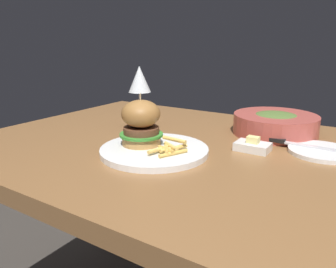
# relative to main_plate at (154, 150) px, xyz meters

# --- Properties ---
(dining_table) EXTENTS (1.23, 0.82, 0.74)m
(dining_table) POSITION_rel_main_plate_xyz_m (0.08, 0.10, -0.10)
(dining_table) COLOR brown
(dining_table) RESTS_ON ground
(main_plate) EXTENTS (0.26, 0.26, 0.01)m
(main_plate) POSITION_rel_main_plate_xyz_m (0.00, 0.00, 0.00)
(main_plate) COLOR white
(main_plate) RESTS_ON dining_table
(burger_sandwich) EXTENTS (0.11, 0.11, 0.13)m
(burger_sandwich) POSITION_rel_main_plate_xyz_m (-0.04, 0.01, 0.06)
(burger_sandwich) COLOR #B78447
(burger_sandwich) RESTS_ON main_plate
(fries_pile) EXTENTS (0.08, 0.09, 0.03)m
(fries_pile) POSITION_rel_main_plate_xyz_m (0.05, -0.01, 0.02)
(fries_pile) COLOR #E0B251
(fries_pile) RESTS_ON main_plate
(wine_glass) EXTENTS (0.07, 0.07, 0.19)m
(wine_glass) POSITION_rel_main_plate_xyz_m (-0.18, 0.19, 0.13)
(wine_glass) COLOR silver
(wine_glass) RESTS_ON dining_table
(bread_plate) EXTENTS (0.16, 0.16, 0.01)m
(bread_plate) POSITION_rel_main_plate_xyz_m (0.34, 0.22, -0.00)
(bread_plate) COLOR white
(bread_plate) RESTS_ON dining_table
(table_knife) EXTENTS (0.24, 0.02, 0.01)m
(table_knife) POSITION_rel_main_plate_xyz_m (0.29, 0.22, 0.01)
(table_knife) COLOR silver
(table_knife) RESTS_ON bread_plate
(butter_dish) EXTENTS (0.08, 0.06, 0.04)m
(butter_dish) POSITION_rel_main_plate_xyz_m (0.19, 0.15, 0.00)
(butter_dish) COLOR white
(butter_dish) RESTS_ON dining_table
(soup_bowl) EXTENTS (0.24, 0.24, 0.06)m
(soup_bowl) POSITION_rel_main_plate_xyz_m (0.20, 0.33, 0.02)
(soup_bowl) COLOR #B24C42
(soup_bowl) RESTS_ON dining_table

